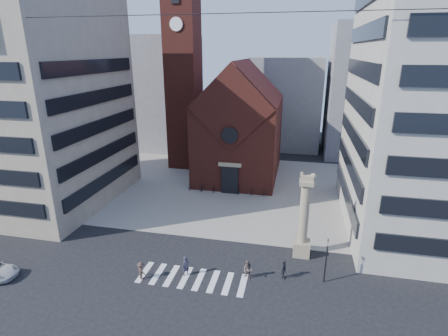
{
  "coord_description": "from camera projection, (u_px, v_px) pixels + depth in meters",
  "views": [
    {
      "loc": [
        8.87,
        -28.12,
        19.32
      ],
      "look_at": [
        1.08,
        8.0,
        6.81
      ],
      "focal_mm": 28.0,
      "sensor_mm": 36.0,
      "label": 1
    }
  ],
  "objects": [
    {
      "name": "scooter_5",
      "position": [
        252.0,
        190.0,
        49.05
      ],
      "size": [
        0.56,
        1.85,
        1.11
      ],
      "primitive_type": "imported",
      "rotation": [
        0.0,
        0.0,
        -0.02
      ],
      "color": "black",
      "rests_on": "piazza"
    },
    {
      "name": "scooter_6",
      "position": [
        265.0,
        192.0,
        48.71
      ],
      "size": [
        0.7,
        1.91,
        1.0
      ],
      "primitive_type": "imported",
      "rotation": [
        0.0,
        0.0,
        -0.02
      ],
      "color": "black",
      "rests_on": "piazza"
    },
    {
      "name": "pedestrian_0",
      "position": [
        186.0,
        266.0,
        31.31
      ],
      "size": [
        0.81,
        0.8,
        1.88
      ],
      "primitive_type": "imported",
      "rotation": [
        0.0,
        0.0,
        0.74
      ],
      "color": "#2F2C3D",
      "rests_on": "ground"
    },
    {
      "name": "scooter_1",
      "position": [
        203.0,
        186.0,
        50.49
      ],
      "size": [
        0.56,
        1.85,
        1.11
      ],
      "primitive_type": "imported",
      "rotation": [
        0.0,
        0.0,
        -0.02
      ],
      "color": "black",
      "rests_on": "piazza"
    },
    {
      "name": "scooter_2",
      "position": [
        215.0,
        188.0,
        50.15
      ],
      "size": [
        0.7,
        1.91,
        1.0
      ],
      "primitive_type": "imported",
      "rotation": [
        0.0,
        0.0,
        -0.02
      ],
      "color": "black",
      "rests_on": "piazza"
    },
    {
      "name": "ground",
      "position": [
        196.0,
        259.0,
        34.0
      ],
      "size": [
        120.0,
        120.0,
        0.0
      ],
      "primitive_type": "plane",
      "color": "black",
      "rests_on": "ground"
    },
    {
      "name": "piazza",
      "position": [
        233.0,
        188.0,
        51.59
      ],
      "size": [
        46.0,
        30.0,
        0.05
      ],
      "primitive_type": "cube",
      "color": "gray",
      "rests_on": "ground"
    },
    {
      "name": "lion_column",
      "position": [
        303.0,
        223.0,
        33.67
      ],
      "size": [
        1.63,
        1.6,
        8.68
      ],
      "color": "gray",
      "rests_on": "ground"
    },
    {
      "name": "pedestrian_1",
      "position": [
        248.0,
        270.0,
        30.86
      ],
      "size": [
        1.07,
        0.99,
        1.76
      ],
      "primitive_type": "imported",
      "rotation": [
        0.0,
        0.0,
        -0.49
      ],
      "color": "#5F504C",
      "rests_on": "ground"
    },
    {
      "name": "pedestrian_2",
      "position": [
        284.0,
        269.0,
        30.91
      ],
      "size": [
        0.67,
        1.12,
        1.78
      ],
      "primitive_type": "imported",
      "rotation": [
        0.0,
        0.0,
        1.33
      ],
      "color": "#28272F",
      "rests_on": "ground"
    },
    {
      "name": "bg_block_mid",
      "position": [
        285.0,
        103.0,
        71.58
      ],
      "size": [
        14.0,
        12.0,
        18.0
      ],
      "primitive_type": "cube",
      "color": "gray",
      "rests_on": "ground"
    },
    {
      "name": "bg_block_left",
      "position": [
        156.0,
        93.0,
        71.51
      ],
      "size": [
        16.0,
        14.0,
        22.0
      ],
      "primitive_type": "cube",
      "color": "gray",
      "rests_on": "ground"
    },
    {
      "name": "scooter_4",
      "position": [
        239.0,
        190.0,
        49.43
      ],
      "size": [
        0.7,
        1.91,
        1.0
      ],
      "primitive_type": "imported",
      "rotation": [
        0.0,
        0.0,
        -0.02
      ],
      "color": "black",
      "rests_on": "piazza"
    },
    {
      "name": "pedestrian_3",
      "position": [
        141.0,
        271.0,
        30.85
      ],
      "size": [
        1.24,
        1.08,
        1.66
      ],
      "primitive_type": "imported",
      "rotation": [
        0.0,
        0.0,
        2.6
      ],
      "color": "#41302B",
      "rests_on": "ground"
    },
    {
      "name": "scooter_0",
      "position": [
        191.0,
        186.0,
        50.87
      ],
      "size": [
        0.7,
        1.91,
        1.0
      ],
      "primitive_type": "imported",
      "rotation": [
        0.0,
        0.0,
        -0.02
      ],
      "color": "black",
      "rests_on": "piazza"
    },
    {
      "name": "building_left",
      "position": [
        33.0,
        103.0,
        43.89
      ],
      "size": [
        18.0,
        20.0,
        26.0
      ],
      "primitive_type": "cube",
      "color": "tan",
      "rests_on": "ground"
    },
    {
      "name": "church",
      "position": [
        240.0,
        126.0,
        54.62
      ],
      "size": [
        12.0,
        16.65,
        18.0
      ],
      "color": "maroon",
      "rests_on": "ground"
    },
    {
      "name": "scooter_3",
      "position": [
        227.0,
        188.0,
        49.77
      ],
      "size": [
        0.56,
        1.85,
        1.11
      ],
      "primitive_type": "imported",
      "rotation": [
        0.0,
        0.0,
        -0.02
      ],
      "color": "black",
      "rests_on": "piazza"
    },
    {
      "name": "campanile",
      "position": [
        183.0,
        73.0,
        56.88
      ],
      "size": [
        5.5,
        5.5,
        31.2
      ],
      "color": "maroon",
      "rests_on": "ground"
    },
    {
      "name": "traffic_light",
      "position": [
        326.0,
        259.0,
        29.95
      ],
      "size": [
        0.13,
        0.16,
        4.3
      ],
      "color": "black",
      "rests_on": "ground"
    },
    {
      "name": "zebra_crossing",
      "position": [
        192.0,
        278.0,
        31.11
      ],
      "size": [
        10.2,
        3.2,
        0.01
      ],
      "primitive_type": null,
      "color": "white",
      "rests_on": "ground"
    },
    {
      "name": "bg_block_right",
      "position": [
        373.0,
        92.0,
        64.65
      ],
      "size": [
        16.0,
        14.0,
        24.0
      ],
      "primitive_type": "cube",
      "color": "gray",
      "rests_on": "ground"
    }
  ]
}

